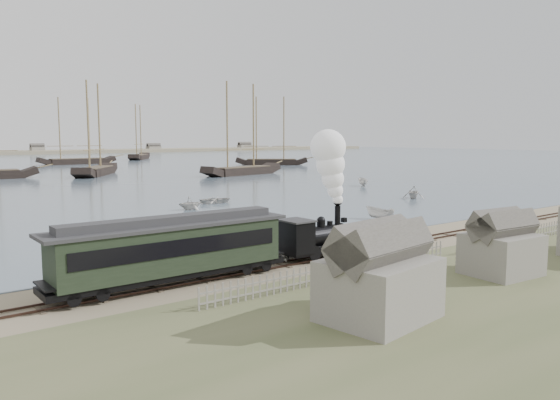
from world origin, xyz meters
TOP-DOWN VIEW (x-y plane):
  - ground at (0.00, 0.00)m, footprint 600.00×600.00m
  - rail_track at (0.00, -2.00)m, footprint 120.00×1.80m
  - picket_fence_west at (-6.50, -7.00)m, footprint 19.00×0.10m
  - picket_fence_east at (12.50, -7.50)m, footprint 15.00×0.10m
  - shed_left at (-10.00, -13.00)m, footprint 5.00×4.00m
  - shed_mid at (2.00, -12.00)m, footprint 4.00×3.50m
  - locomotive at (-2.80, -2.00)m, footprint 6.83×2.55m
  - passenger_coach at (-14.89, -2.00)m, footprint 14.15×2.73m
  - beached_dinghy at (-5.51, -0.20)m, footprint 3.44×4.36m
  - rowboat_1 at (1.13, 25.54)m, footprint 2.66×3.04m
  - rowboat_2 at (12.63, 7.29)m, footprint 3.43×1.70m
  - rowboat_3 at (6.72, 29.17)m, footprint 3.28×4.30m
  - rowboat_4 at (30.45, 17.33)m, footprint 4.09×4.24m
  - rowboat_5 at (38.41, 34.28)m, footprint 3.71×3.14m
  - schooner_3 at (11.96, 87.73)m, footprint 15.87×19.73m
  - schooner_4 at (37.81, 69.73)m, footprint 21.66×9.22m
  - schooner_5 at (67.65, 98.96)m, footprint 19.58×16.50m
  - schooner_8 at (23.86, 138.46)m, footprint 22.61×5.28m
  - schooner_9 at (53.08, 160.29)m, footprint 15.30×18.98m

SIDE VIEW (x-z plane):
  - ground at x=0.00m, z-range 0.00..0.00m
  - picket_fence_west at x=-6.50m, z-range -0.60..0.60m
  - picket_fence_east at x=12.50m, z-range -0.60..0.60m
  - shed_left at x=-10.00m, z-range -2.05..2.05m
  - shed_mid at x=2.00m, z-range -1.80..1.80m
  - rail_track at x=0.00m, z-range -0.04..0.12m
  - beached_dinghy at x=-5.51m, z-range 0.00..0.82m
  - rowboat_3 at x=6.72m, z-range 0.06..0.89m
  - rowboat_2 at x=12.63m, z-range 0.06..1.33m
  - rowboat_5 at x=38.41m, z-range 0.06..1.44m
  - rowboat_1 at x=1.13m, z-range 0.06..1.60m
  - rowboat_4 at x=30.45m, z-range 0.06..1.77m
  - passenger_coach at x=-14.89m, z-range 0.45..3.89m
  - locomotive at x=-2.80m, z-range -0.31..8.20m
  - schooner_3 at x=11.96m, z-range 0.06..20.06m
  - schooner_4 at x=37.81m, z-range 0.06..20.06m
  - schooner_5 at x=67.65m, z-range 0.06..20.06m
  - schooner_8 at x=23.86m, z-range 0.06..20.06m
  - schooner_9 at x=53.08m, z-range 0.06..20.06m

